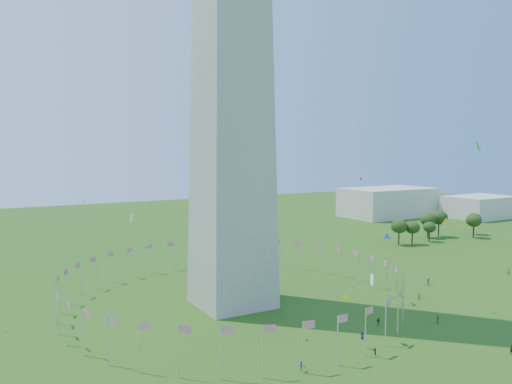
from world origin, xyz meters
TOP-DOWN VIEW (x-y plane):
  - flag_ring at (-0.00, 50.00)m, footprint 80.24×80.24m
  - gov_building_east_a at (150.00, 150.00)m, footprint 50.00×30.00m
  - gov_building_east_b at (190.00, 120.00)m, footprint 35.00×25.00m
  - crowd at (12.57, 0.80)m, footprint 81.69×63.14m
  - kites_aloft at (18.45, 18.63)m, footprint 113.79×72.77m
  - tree_line_east at (115.29, 85.73)m, footprint 53.40×16.04m

SIDE VIEW (x-z plane):
  - crowd at x=12.57m, z-range -0.10..1.89m
  - flag_ring at x=0.00m, z-range 0.00..9.00m
  - tree_line_east at x=115.29m, z-range -0.65..10.74m
  - gov_building_east_b at x=190.00m, z-range 0.00..12.00m
  - gov_building_east_a at x=150.00m, z-range 0.00..16.00m
  - kites_aloft at x=18.45m, z-range 2.17..37.09m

